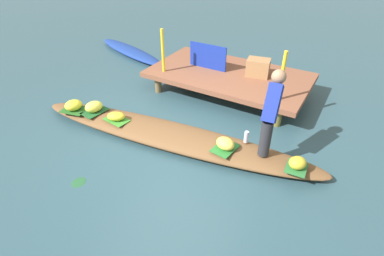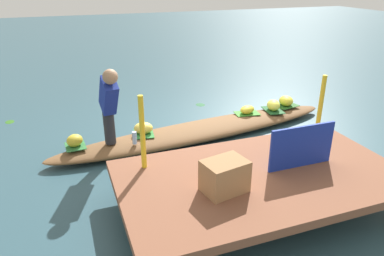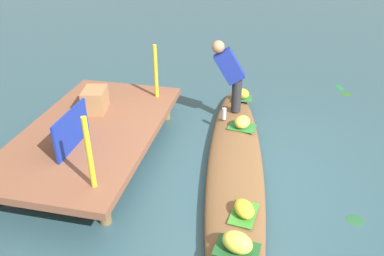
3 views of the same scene
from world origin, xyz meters
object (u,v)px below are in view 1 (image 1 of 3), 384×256
banana_bunch_3 (94,107)px  water_bottle (246,137)px  banana_bunch_4 (73,105)px  produce_crate (258,68)px  market_banner (208,56)px  banana_bunch_0 (225,143)px  vendor_person (271,110)px  banana_bunch_1 (298,163)px  banana_bunch_2 (116,116)px  moored_boat (131,51)px  vendor_boat (170,135)px

banana_bunch_3 → water_bottle: banana_bunch_3 is taller
banana_bunch_4 → produce_crate: 3.56m
banana_bunch_4 → market_banner: market_banner is taller
banana_bunch_0 → produce_crate: produce_crate is taller
vendor_person → banana_bunch_1: bearing=-20.2°
banana_bunch_3 → produce_crate: size_ratio=0.71×
banana_bunch_2 → produce_crate: produce_crate is taller
moored_boat → market_banner: size_ratio=3.29×
vendor_person → banana_bunch_0: bearing=-150.8°
banana_bunch_2 → banana_bunch_4: size_ratio=0.98×
moored_boat → banana_bunch_2: size_ratio=8.97×
banana_bunch_4 → vendor_boat: bearing=10.0°
banana_bunch_2 → water_bottle: bearing=13.9°
banana_bunch_1 → banana_bunch_3: size_ratio=0.77×
vendor_person → produce_crate: size_ratio=2.68×
moored_boat → water_bottle: 4.94m
vendor_boat → banana_bunch_2: bearing=-174.7°
water_bottle → banana_bunch_1: bearing=-14.3°
water_bottle → produce_crate: 2.00m
vendor_boat → banana_bunch_4: banana_bunch_4 is taller
banana_bunch_2 → vendor_boat: bearing=12.0°
water_bottle → moored_boat: bearing=150.6°
vendor_boat → banana_bunch_1: 2.02m
vendor_person → market_banner: bearing=137.3°
banana_bunch_0 → water_bottle: (0.20, 0.31, 0.00)m
banana_bunch_1 → banana_bunch_2: bearing=-173.9°
banana_bunch_1 → water_bottle: water_bottle is taller
banana_bunch_1 → banana_bunch_3: (-3.48, -0.30, 0.01)m
banana_bunch_1 → banana_bunch_2: banana_bunch_1 is taller
banana_bunch_1 → vendor_boat: bearing=-176.7°
banana_bunch_0 → water_bottle: size_ratio=1.55×
market_banner → moored_boat: bearing=165.9°
moored_boat → vendor_person: size_ratio=2.30×
banana_bunch_4 → banana_bunch_1: bearing=6.5°
vendor_boat → vendor_person: size_ratio=4.24×
banana_bunch_2 → market_banner: 2.36m
banana_bunch_2 → banana_bunch_3: banana_bunch_3 is taller
banana_bunch_1 → banana_bunch_2: (-2.95, -0.32, -0.02)m
market_banner → banana_bunch_0: bearing=-55.6°
moored_boat → banana_bunch_0: banana_bunch_0 is taller
banana_bunch_0 → banana_bunch_1: size_ratio=1.21×
moored_boat → banana_bunch_3: banana_bunch_3 is taller
vendor_person → moored_boat: bearing=152.1°
moored_boat → banana_bunch_0: size_ratio=9.33×
banana_bunch_2 → market_banner: market_banner is taller
vendor_boat → produce_crate: size_ratio=11.35×
banana_bunch_1 → market_banner: size_ratio=0.29×
moored_boat → produce_crate: 3.83m
water_bottle → vendor_boat: bearing=-164.6°
banana_bunch_3 → vendor_person: (2.96, 0.49, 0.58)m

